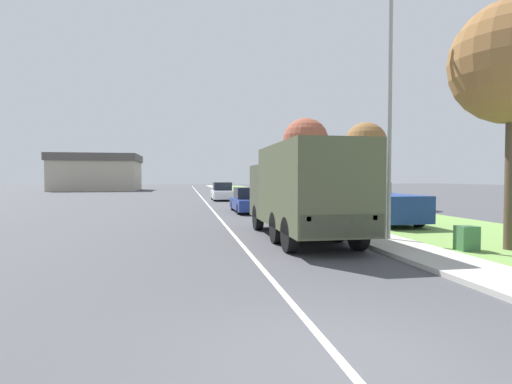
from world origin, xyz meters
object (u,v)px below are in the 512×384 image
pickup_truck (376,203)px  lamp_post (384,91)px  car_nearest_ahead (249,201)px  military_truck (302,189)px  car_second_ahead (222,192)px

pickup_truck → lamp_post: lamp_post is taller
car_nearest_ahead → military_truck: bearing=-89.8°
car_nearest_ahead → lamp_post: bearing=-78.6°
car_second_ahead → lamp_post: lamp_post is taller
military_truck → lamp_post: size_ratio=0.91×
car_nearest_ahead → pickup_truck: size_ratio=0.81×
car_second_ahead → pickup_truck: (5.42, -19.75, 0.16)m
car_nearest_ahead → car_second_ahead: size_ratio=1.01×
pickup_truck → lamp_post: size_ratio=0.71×
car_second_ahead → lamp_post: bearing=-83.5°
car_nearest_ahead → car_second_ahead: 13.11m
pickup_truck → lamp_post: (-2.54, -5.49, 3.96)m
military_truck → car_second_ahead: 24.21m
military_truck → pickup_truck: bearing=42.0°
military_truck → pickup_truck: military_truck is taller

